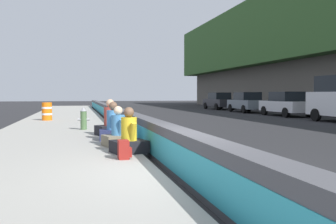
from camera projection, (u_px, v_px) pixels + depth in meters
name	position (u px, v px, depth m)	size (l,w,h in m)	color
ground_plane	(187.00, 179.00, 6.57)	(160.00, 160.00, 0.00)	#232326
sidewalk_strip	(31.00, 184.00, 5.93)	(80.00, 4.40, 0.14)	gray
jersey_barrier	(187.00, 155.00, 6.55)	(76.00, 0.45, 0.85)	#47474C
fire_hydrant	(84.00, 118.00, 14.31)	(0.26, 0.46, 0.88)	#47663D
seated_person_foreground	(129.00, 138.00, 8.62)	(0.84, 0.92, 1.08)	black
seated_person_middle	(118.00, 133.00, 9.81)	(0.81, 0.90, 1.06)	#706651
seated_person_rear	(113.00, 128.00, 11.08)	(0.75, 0.86, 1.16)	#23284C
seated_person_far	(110.00, 124.00, 12.38)	(0.98, 1.06, 1.22)	black
backpack	(124.00, 150.00, 7.81)	(0.32, 0.28, 0.40)	maroon
construction_barrel	(47.00, 111.00, 19.46)	(0.54, 0.54, 0.95)	orange
parked_car_fourth	(286.00, 104.00, 25.54)	(4.51, 1.97, 1.71)	silver
parked_car_midline	(247.00, 102.00, 31.01)	(4.56, 2.07, 1.71)	slate
parked_car_far	(219.00, 101.00, 37.15)	(4.56, 2.06, 1.71)	#28282D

